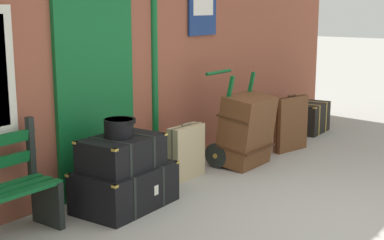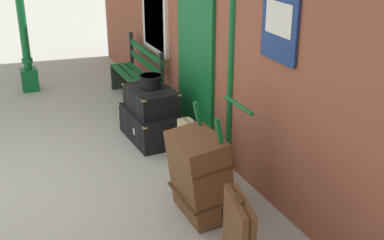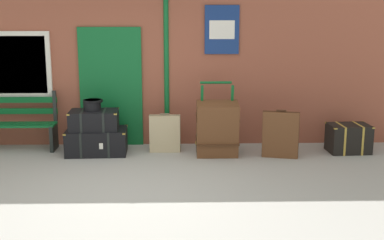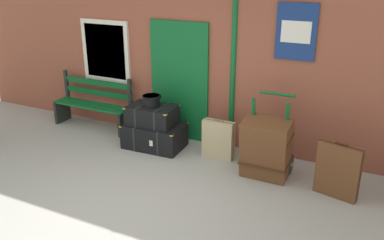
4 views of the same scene
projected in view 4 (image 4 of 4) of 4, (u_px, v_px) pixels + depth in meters
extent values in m
plane|color=#A3A099|center=(127.00, 209.00, 5.35)|extent=(60.00, 60.00, 0.00)
cube|color=brown|center=(209.00, 51.00, 6.96)|extent=(10.40, 0.30, 3.20)
cube|color=#0F5B28|center=(179.00, 82.00, 7.21)|extent=(1.10, 0.05, 2.10)
cube|color=#093718|center=(179.00, 82.00, 7.20)|extent=(0.06, 0.02, 2.10)
cube|color=silver|center=(106.00, 51.00, 7.70)|extent=(1.04, 0.06, 1.16)
cube|color=silver|center=(105.00, 51.00, 7.68)|extent=(0.88, 0.02, 1.00)
cylinder|color=#0F5B28|center=(234.00, 56.00, 6.62)|extent=(0.09, 0.09, 3.14)
cube|color=navy|center=(296.00, 32.00, 6.05)|extent=(0.60, 0.02, 0.84)
cube|color=white|center=(296.00, 32.00, 6.03)|extent=(0.44, 0.01, 0.32)
cube|color=#0F5B28|center=(87.00, 107.00, 7.74)|extent=(1.60, 0.09, 0.04)
cube|color=#0F5B28|center=(92.00, 105.00, 7.86)|extent=(1.60, 0.09, 0.04)
cube|color=#0F5B28|center=(96.00, 103.00, 7.98)|extent=(1.60, 0.09, 0.04)
cube|color=#0F5B28|center=(97.00, 93.00, 7.96)|extent=(1.60, 0.05, 0.10)
cube|color=#0F5B28|center=(96.00, 83.00, 7.89)|extent=(1.60, 0.05, 0.10)
cube|color=black|center=(62.00, 110.00, 8.25)|extent=(0.06, 0.40, 0.45)
cube|color=black|center=(67.00, 84.00, 8.24)|extent=(0.06, 0.06, 0.56)
cube|color=black|center=(125.00, 123.00, 7.63)|extent=(0.06, 0.40, 0.45)
cube|color=black|center=(130.00, 94.00, 7.62)|extent=(0.06, 0.06, 0.56)
cube|color=black|center=(155.00, 135.00, 7.11)|extent=(1.03, 0.68, 0.42)
cube|color=black|center=(143.00, 133.00, 7.19)|extent=(0.06, 0.65, 0.43)
cube|color=black|center=(166.00, 137.00, 7.02)|extent=(0.06, 0.65, 0.43)
cube|color=#B79338|center=(121.00, 127.00, 6.96)|extent=(0.05, 0.05, 0.02)
cube|color=#B79338|center=(172.00, 135.00, 6.60)|extent=(0.05, 0.05, 0.02)
cube|color=#B79338|center=(139.00, 115.00, 7.47)|extent=(0.05, 0.05, 0.02)
cube|color=#B79338|center=(187.00, 123.00, 7.11)|extent=(0.05, 0.05, 0.02)
cube|color=silver|center=(143.00, 142.00, 6.86)|extent=(0.36, 0.01, 0.10)
cube|color=black|center=(152.00, 115.00, 6.99)|extent=(0.82, 0.58, 0.32)
cube|color=black|center=(143.00, 114.00, 7.05)|extent=(0.06, 0.55, 0.33)
cube|color=black|center=(162.00, 116.00, 6.92)|extent=(0.06, 0.55, 0.33)
cube|color=#B79338|center=(125.00, 108.00, 6.86)|extent=(0.05, 0.05, 0.02)
cube|color=#B79338|center=(165.00, 115.00, 6.58)|extent=(0.05, 0.05, 0.02)
cube|color=#B79338|center=(140.00, 100.00, 7.29)|extent=(0.05, 0.05, 0.02)
cube|color=#B79338|center=(179.00, 105.00, 7.01)|extent=(0.05, 0.05, 0.02)
cylinder|color=black|center=(151.00, 101.00, 6.92)|extent=(0.29, 0.29, 0.18)
cylinder|color=black|center=(152.00, 97.00, 6.88)|extent=(0.31, 0.31, 0.04)
cube|color=black|center=(264.00, 176.00, 6.16)|extent=(0.56, 0.28, 0.03)
cube|color=#0F5B28|center=(254.00, 133.00, 6.22)|extent=(0.04, 0.29, 1.18)
cube|color=#0F5B28|center=(287.00, 139.00, 6.02)|extent=(0.04, 0.29, 1.18)
cylinder|color=#0F5B28|center=(277.00, 94.00, 6.12)|extent=(0.54, 0.04, 0.04)
cylinder|color=black|center=(249.00, 156.00, 6.46)|extent=(0.04, 0.32, 0.32)
cylinder|color=#B79338|center=(249.00, 156.00, 6.46)|extent=(0.07, 0.06, 0.06)
cylinder|color=black|center=(290.00, 164.00, 6.19)|extent=(0.04, 0.32, 0.32)
cylinder|color=#B79338|center=(290.00, 164.00, 6.19)|extent=(0.07, 0.06, 0.06)
cube|color=brown|center=(266.00, 148.00, 6.01)|extent=(0.68, 0.55, 0.93)
cube|color=#432715|center=(265.00, 160.00, 6.08)|extent=(0.70, 0.46, 0.08)
cube|color=#432715|center=(267.00, 136.00, 5.94)|extent=(0.70, 0.46, 0.08)
cube|color=tan|center=(218.00, 140.00, 6.67)|extent=(0.53, 0.18, 0.63)
cylinder|color=#71644C|center=(219.00, 120.00, 6.55)|extent=(0.16, 0.03, 0.03)
cube|color=brown|center=(218.00, 140.00, 6.67)|extent=(0.53, 0.04, 0.65)
cube|color=brown|center=(338.00, 171.00, 5.53)|extent=(0.60, 0.25, 0.77)
cylinder|color=#3A2112|center=(342.00, 144.00, 5.38)|extent=(0.16, 0.06, 0.03)
cube|color=#351E10|center=(338.00, 171.00, 5.53)|extent=(0.59, 0.15, 0.78)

